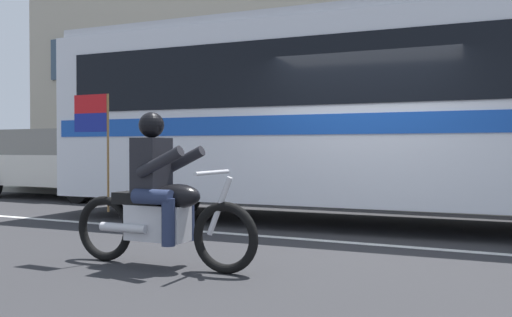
{
  "coord_description": "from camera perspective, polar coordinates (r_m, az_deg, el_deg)",
  "views": [
    {
      "loc": [
        1.86,
        -7.35,
        1.2
      ],
      "look_at": [
        -1.38,
        -0.53,
        1.06
      ],
      "focal_mm": 38.47,
      "sensor_mm": 36.0,
      "label": 1
    }
  ],
  "objects": [
    {
      "name": "parked_sedan_curbside",
      "position": [
        14.14,
        -19.91,
        -0.38
      ],
      "size": [
        4.56,
        1.92,
        1.64
      ],
      "color": "silver",
      "rests_on": "ground_plane"
    },
    {
      "name": "transit_bus",
      "position": [
        8.71,
        15.22,
        5.55
      ],
      "size": [
        11.41,
        3.06,
        3.22
      ],
      "color": "silver",
      "rests_on": "ground_plane"
    },
    {
      "name": "motorcycle_with_rider",
      "position": [
        5.63,
        -10.02,
        -4.37
      ],
      "size": [
        2.2,
        0.64,
        1.78
      ],
      "color": "black",
      "rests_on": "ground_plane"
    },
    {
      "name": "ground_plane",
      "position": [
        7.68,
        11.21,
        -7.93
      ],
      "size": [
        60.0,
        60.0,
        0.0
      ],
      "primitive_type": "plane",
      "color": "#2B2B2D"
    },
    {
      "name": "lane_center_stripe",
      "position": [
        7.1,
        10.01,
        -8.62
      ],
      "size": [
        26.6,
        0.14,
        0.01
      ],
      "primitive_type": "cube",
      "color": "silver",
      "rests_on": "ground_plane"
    },
    {
      "name": "sidewalk_curb",
      "position": [
        12.64,
        16.93,
        -4.06
      ],
      "size": [
        28.0,
        3.8,
        0.15
      ],
      "primitive_type": "cube",
      "color": "gray",
      "rests_on": "ground_plane"
    }
  ]
}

